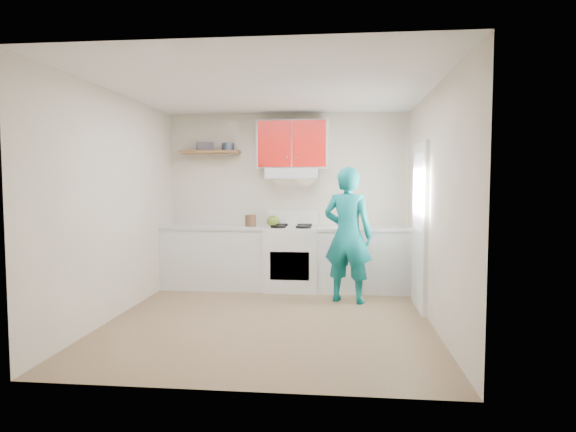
# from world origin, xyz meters

# --- Properties ---
(floor) EXTENTS (3.80, 3.80, 0.00)m
(floor) POSITION_xyz_m (0.00, 0.00, 0.00)
(floor) COLOR brown
(floor) RESTS_ON ground
(ceiling) EXTENTS (3.60, 3.80, 0.04)m
(ceiling) POSITION_xyz_m (0.00, 0.00, 2.60)
(ceiling) COLOR white
(ceiling) RESTS_ON floor
(back_wall) EXTENTS (3.60, 0.04, 2.60)m
(back_wall) POSITION_xyz_m (0.00, 1.90, 1.30)
(back_wall) COLOR beige
(back_wall) RESTS_ON floor
(front_wall) EXTENTS (3.60, 0.04, 2.60)m
(front_wall) POSITION_xyz_m (0.00, -1.90, 1.30)
(front_wall) COLOR beige
(front_wall) RESTS_ON floor
(left_wall) EXTENTS (0.04, 3.80, 2.60)m
(left_wall) POSITION_xyz_m (-1.80, 0.00, 1.30)
(left_wall) COLOR beige
(left_wall) RESTS_ON floor
(right_wall) EXTENTS (0.04, 3.80, 2.60)m
(right_wall) POSITION_xyz_m (1.80, 0.00, 1.30)
(right_wall) COLOR beige
(right_wall) RESTS_ON floor
(door) EXTENTS (0.05, 0.85, 2.05)m
(door) POSITION_xyz_m (1.78, 0.70, 1.02)
(door) COLOR white
(door) RESTS_ON floor
(door_glass) EXTENTS (0.01, 0.55, 0.95)m
(door_glass) POSITION_xyz_m (1.75, 0.70, 1.45)
(door_glass) COLOR white
(door_glass) RESTS_ON door
(counter_left) EXTENTS (1.52, 0.60, 0.90)m
(counter_left) POSITION_xyz_m (-1.04, 1.60, 0.45)
(counter_left) COLOR silver
(counter_left) RESTS_ON floor
(counter_right) EXTENTS (1.32, 0.60, 0.90)m
(counter_right) POSITION_xyz_m (1.14, 1.60, 0.45)
(counter_right) COLOR silver
(counter_right) RESTS_ON floor
(stove) EXTENTS (0.76, 0.65, 0.92)m
(stove) POSITION_xyz_m (0.10, 1.57, 0.46)
(stove) COLOR white
(stove) RESTS_ON floor
(range_hood) EXTENTS (0.76, 0.44, 0.15)m
(range_hood) POSITION_xyz_m (0.10, 1.68, 1.70)
(range_hood) COLOR silver
(range_hood) RESTS_ON back_wall
(upper_cabinets) EXTENTS (1.02, 0.33, 0.70)m
(upper_cabinets) POSITION_xyz_m (0.10, 1.73, 2.12)
(upper_cabinets) COLOR red
(upper_cabinets) RESTS_ON back_wall
(shelf) EXTENTS (0.90, 0.30, 0.04)m
(shelf) POSITION_xyz_m (-1.15, 1.75, 2.02)
(shelf) COLOR brown
(shelf) RESTS_ON back_wall
(books) EXTENTS (0.29, 0.25, 0.13)m
(books) POSITION_xyz_m (-1.23, 1.76, 2.10)
(books) COLOR #494046
(books) RESTS_ON shelf
(tin) EXTENTS (0.20, 0.20, 0.11)m
(tin) POSITION_xyz_m (-0.87, 1.73, 2.09)
(tin) COLOR #333D4C
(tin) RESTS_ON shelf
(kettle) EXTENTS (0.23, 0.23, 0.16)m
(kettle) POSITION_xyz_m (-0.19, 1.67, 1.00)
(kettle) COLOR olive
(kettle) RESTS_ON stove
(crock) EXTENTS (0.20, 0.20, 0.19)m
(crock) POSITION_xyz_m (-0.51, 1.58, 1.00)
(crock) COLOR #4F3422
(crock) RESTS_ON counter_left
(cutting_board) EXTENTS (0.38, 0.32, 0.02)m
(cutting_board) POSITION_xyz_m (0.79, 1.57, 0.91)
(cutting_board) COLOR olive
(cutting_board) RESTS_ON counter_right
(silicone_mat) EXTENTS (0.34, 0.31, 0.01)m
(silicone_mat) POSITION_xyz_m (1.63, 1.63, 0.90)
(silicone_mat) COLOR red
(silicone_mat) RESTS_ON counter_right
(person) EXTENTS (0.74, 0.60, 1.77)m
(person) POSITION_xyz_m (0.90, 0.92, 0.88)
(person) COLOR #0D7679
(person) RESTS_ON floor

